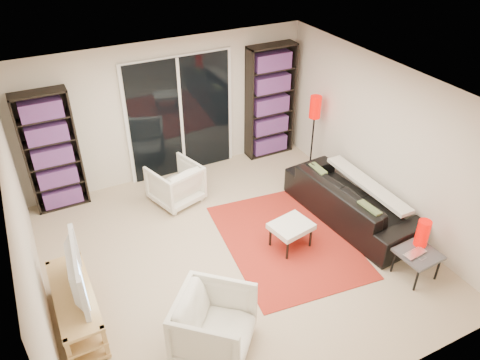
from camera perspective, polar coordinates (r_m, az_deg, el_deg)
name	(u,v)px	position (r m, az deg, el deg)	size (l,w,h in m)	color
floor	(234,253)	(6.74, -0.75, -8.93)	(5.00, 5.00, 0.00)	#C6AB8C
wall_back	(168,110)	(8.06, -8.77, 8.38)	(5.00, 0.02, 2.40)	beige
wall_front	(357,321)	(4.45, 14.13, -16.36)	(5.00, 0.02, 2.40)	beige
wall_left	(26,240)	(5.60, -24.61, -6.69)	(0.02, 5.00, 2.40)	beige
wall_right	(384,141)	(7.30, 17.12, 4.52)	(0.02, 5.00, 2.40)	beige
ceiling	(232,96)	(5.44, -0.94, 10.24)	(5.00, 5.00, 0.02)	white
sliding_door	(181,117)	(8.15, -7.27, 7.61)	(1.92, 0.08, 2.16)	white
bookshelf_left	(52,152)	(7.71, -21.98, 3.16)	(0.80, 0.30, 1.95)	black
bookshelf_right	(270,102)	(8.69, 3.71, 9.49)	(0.90, 0.30, 2.10)	black
tv_stand	(76,307)	(6.00, -19.31, -14.40)	(0.44, 1.36, 0.50)	tan
tv	(69,273)	(5.64, -20.10, -10.63)	(1.03, 0.13, 0.59)	black
rug	(287,240)	(6.98, 5.73, -7.31)	(1.74, 2.36, 0.01)	#A72519
sofa	(351,201)	(7.39, 13.41, -2.46)	(2.26, 0.88, 0.66)	black
armchair_back	(175,183)	(7.64, -7.88, -0.41)	(0.72, 0.74, 0.67)	white
armchair_front	(214,324)	(5.38, -3.14, -17.17)	(0.80, 0.82, 0.75)	white
ottoman	(291,227)	(6.68, 6.25, -5.74)	(0.63, 0.55, 0.40)	white
side_table	(418,255)	(6.61, 20.88, -8.55)	(0.52, 0.52, 0.40)	#48494D
laptop	(418,256)	(6.51, 20.87, -8.60)	(0.32, 0.21, 0.03)	silver
table_lamp	(423,233)	(6.60, 21.37, -6.04)	(0.17, 0.17, 0.38)	#C20400
floor_lamp	(315,115)	(8.17, 9.09, 7.88)	(0.21, 0.21, 1.43)	black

